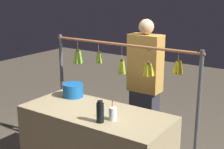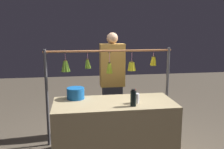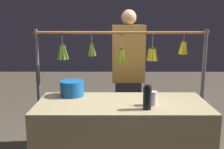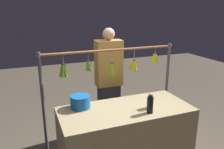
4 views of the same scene
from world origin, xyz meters
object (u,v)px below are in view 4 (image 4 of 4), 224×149
(water_bottle, at_px, (150,104))
(drink_cup, at_px, (150,103))
(blue_bucket, at_px, (80,102))
(vendor_person, at_px, (109,83))

(water_bottle, xyz_separation_m, drink_cup, (-0.07, -0.12, -0.04))
(water_bottle, relative_size, blue_bucket, 0.91)
(blue_bucket, relative_size, drink_cup, 1.25)
(drink_cup, xyz_separation_m, vendor_person, (0.18, -0.99, -0.02))
(water_bottle, bearing_deg, blue_bucket, -31.22)
(drink_cup, bearing_deg, vendor_person, -79.76)
(vendor_person, bearing_deg, drink_cup, 100.24)
(water_bottle, relative_size, vendor_person, 0.13)
(water_bottle, height_order, drink_cup, water_bottle)
(drink_cup, bearing_deg, water_bottle, 59.65)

